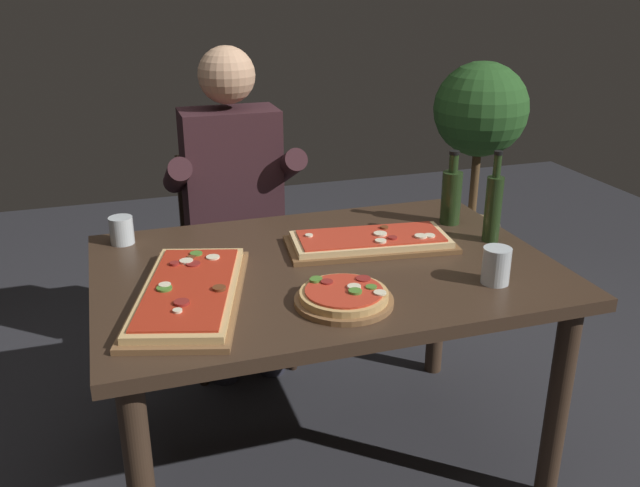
% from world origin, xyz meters
% --- Properties ---
extents(ground_plane, '(6.40, 6.40, 0.00)m').
position_xyz_m(ground_plane, '(0.00, 0.00, 0.00)').
color(ground_plane, '#2D2D33').
extents(dining_table, '(1.40, 0.96, 0.74)m').
position_xyz_m(dining_table, '(0.00, 0.00, 0.64)').
color(dining_table, '#3D2B1E').
rests_on(dining_table, ground_plane).
extents(pizza_rectangular_front, '(0.57, 0.30, 0.05)m').
position_xyz_m(pizza_rectangular_front, '(0.19, 0.09, 0.76)').
color(pizza_rectangular_front, brown).
rests_on(pizza_rectangular_front, dining_table).
extents(pizza_rectangular_left, '(0.44, 0.66, 0.05)m').
position_xyz_m(pizza_rectangular_left, '(-0.43, -0.11, 0.76)').
color(pizza_rectangular_left, brown).
rests_on(pizza_rectangular_left, dining_table).
extents(pizza_round_far, '(0.27, 0.27, 0.05)m').
position_xyz_m(pizza_round_far, '(-0.03, -0.27, 0.76)').
color(pizza_round_far, brown).
rests_on(pizza_round_far, dining_table).
extents(wine_bottle_dark, '(0.07, 0.07, 0.27)m').
position_xyz_m(wine_bottle_dark, '(0.55, 0.22, 0.85)').
color(wine_bottle_dark, '#233819').
rests_on(wine_bottle_dark, dining_table).
extents(oil_bottle_amber, '(0.06, 0.06, 0.31)m').
position_xyz_m(oil_bottle_amber, '(0.59, 0.02, 0.86)').
color(oil_bottle_amber, '#233819').
rests_on(oil_bottle_amber, dining_table).
extents(tumbler_near_camera, '(0.08, 0.08, 0.11)m').
position_xyz_m(tumbler_near_camera, '(0.43, -0.28, 0.79)').
color(tumbler_near_camera, silver).
rests_on(tumbler_near_camera, dining_table).
extents(tumbler_far_side, '(0.08, 0.08, 0.09)m').
position_xyz_m(tumbler_far_side, '(-0.59, 0.37, 0.79)').
color(tumbler_far_side, silver).
rests_on(tumbler_far_side, dining_table).
extents(diner_chair, '(0.44, 0.44, 0.87)m').
position_xyz_m(diner_chair, '(-0.14, 0.86, 0.49)').
color(diner_chair, black).
rests_on(diner_chair, ground_plane).
extents(seated_diner, '(0.53, 0.41, 1.33)m').
position_xyz_m(seated_diner, '(-0.14, 0.74, 0.74)').
color(seated_diner, '#23232D').
rests_on(seated_diner, ground_plane).
extents(potted_plant_corner, '(0.48, 0.48, 1.18)m').
position_xyz_m(potted_plant_corner, '(1.23, 1.20, 0.77)').
color(potted_plant_corner, tan).
rests_on(potted_plant_corner, ground_plane).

